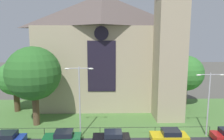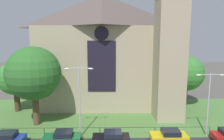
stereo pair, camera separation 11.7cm
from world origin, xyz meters
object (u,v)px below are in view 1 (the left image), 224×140
Objects in this scene: parked_car_blue at (6,139)px; parked_car_green at (63,138)px; streetlamp_far at (209,96)px; tree_left_near at (34,74)px; parked_car_yellow at (169,136)px; parked_car_black at (112,138)px; tree_right_far at (186,73)px; tree_left_far at (15,78)px; streetlamp_near at (80,93)px; church_building at (107,49)px.

parked_car_blue and parked_car_green have the same top height.
streetlamp_far reaches higher than parked_car_blue.
parked_car_blue is (-1.45, -5.51, -6.51)m from tree_left_near.
parked_car_black is at bearing 3.10° from parked_car_yellow.
parked_car_green and parked_car_yellow have the same top height.
tree_right_far is at bearing 81.46° from streetlamp_far.
parked_car_black is (-13.48, -13.36, -5.19)m from tree_right_far.
parked_car_green is (6.32, 0.17, 0.00)m from parked_car_blue.
tree_left_far is 0.97× the size of streetlamp_near.
streetlamp_far is at bearing -172.17° from parked_car_black.
tree_left_far is at bearing -24.98° from parked_car_yellow.
church_building is at bearing 15.06° from tree_left_far.
parked_car_blue is (-8.11, -1.82, -4.73)m from streetlamp_near.
church_building is at bearing 43.99° from tree_left_near.
tree_right_far is 23.77m from parked_car_green.
parked_car_blue is (-23.63, -1.82, -4.30)m from streetlamp_far.
parked_car_blue is (3.72, -10.96, -4.82)m from tree_left_far.
parked_car_yellow is (-5.07, -1.48, -4.30)m from streetlamp_far.
church_building is at bearing 133.22° from streetlamp_far.
church_building is 3.09× the size of tree_left_far.
church_building reaches higher than streetlamp_far.
tree_left_near is 1.20× the size of tree_right_far.
tree_right_far is at bearing 33.84° from streetlamp_near.
parked_car_yellow is at bearing -25.48° from tree_left_far.
parked_car_blue is at bearing 1.54° from parked_car_yellow.
tree_left_far is at bearing 133.46° from tree_left_near.
tree_right_far reaches higher than parked_car_green.
tree_left_far is (-14.98, -4.03, -4.71)m from church_building.
tree_left_far reaches higher than parked_car_blue.
tree_left_near is 19.03m from parked_car_yellow.
tree_right_far is at bearing -117.05° from parked_car_yellow.
parked_car_black is at bearing -171.35° from streetlamp_far.
parked_car_yellow is at bearing -117.54° from tree_right_far.
church_building is 6.08× the size of parked_car_green.
streetlamp_far reaches higher than parked_car_black.
streetlamp_far is 1.84× the size of parked_car_green.
streetlamp_near is 6.32m from parked_car_black.
parked_car_green is at bearing -137.34° from streetlamp_near.
tree_right_far is at bearing -153.86° from parked_car_blue.
parked_car_yellow is (10.45, -1.48, -4.73)m from streetlamp_near.
parked_car_blue is at bearing -0.65° from parked_car_black.
tree_left_near is at bearing -50.15° from parked_car_green.
streetlamp_far is (22.19, -3.69, -2.21)m from tree_left_near.
church_building is 16.21m from tree_left_far.
parked_car_yellow is (-6.81, -13.06, -5.19)m from tree_right_far.
streetlamp_near is 9.56m from parked_car_blue.
church_building is at bearing -88.41° from parked_car_black.
streetlamp_far is 6.81m from parked_car_yellow.
tree_left_near is 22.60m from streetlamp_far.
parked_car_black is at bearing 178.47° from parked_car_blue.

